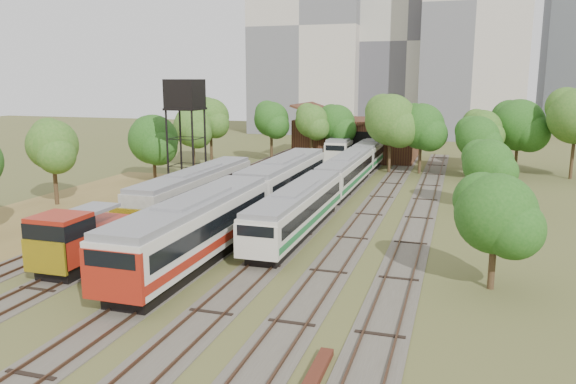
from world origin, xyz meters
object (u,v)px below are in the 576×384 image
(railcar_red_set, at_px, (248,200))
(shunter_locomotive, at_px, (81,240))
(railcar_green_set, at_px, (346,172))
(water_tower, at_px, (185,97))

(railcar_red_set, bearing_deg, shunter_locomotive, -117.64)
(railcar_red_set, xyz_separation_m, railcar_green_set, (4.00, 16.83, -0.34))
(shunter_locomotive, xyz_separation_m, water_tower, (-4.67, 22.48, 7.47))
(railcar_red_set, relative_size, shunter_locomotive, 4.27)
(railcar_red_set, relative_size, water_tower, 3.17)
(railcar_green_set, bearing_deg, railcar_red_set, -103.37)
(railcar_green_set, bearing_deg, shunter_locomotive, -109.47)
(railcar_green_set, height_order, shunter_locomotive, shunter_locomotive)
(shunter_locomotive, height_order, water_tower, water_tower)
(water_tower, bearing_deg, shunter_locomotive, -78.27)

